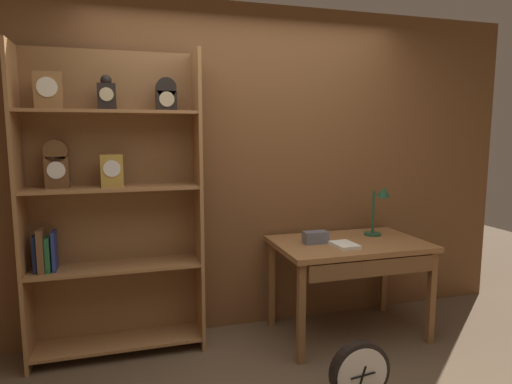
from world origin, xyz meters
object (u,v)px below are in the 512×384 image
object	(u,v)px
toolbox_small	(316,237)
open_repair_manual	(344,245)
desk_lamp	(379,206)
round_clock_large	(360,375)
workbench	(351,253)
bookshelf	(110,202)

from	to	relation	value
toolbox_small	open_repair_manual	distance (m)	0.23
desk_lamp	round_clock_large	world-z (taller)	desk_lamp
desk_lamp	open_repair_manual	xyz separation A→B (m)	(-0.43, -0.23, -0.23)
workbench	toolbox_small	size ratio (longest dim) A/B	6.17
bookshelf	workbench	size ratio (longest dim) A/B	1.87
round_clock_large	open_repair_manual	bearing A→B (deg)	69.33
workbench	toolbox_small	bearing A→B (deg)	170.11
workbench	open_repair_manual	size ratio (longest dim) A/B	5.30
workbench	desk_lamp	xyz separation A→B (m)	(0.32, 0.13, 0.33)
open_repair_manual	toolbox_small	bearing A→B (deg)	134.03
bookshelf	workbench	bearing A→B (deg)	-8.13
round_clock_large	desk_lamp	bearing A→B (deg)	54.12
desk_lamp	round_clock_large	xyz separation A→B (m)	(-0.72, -1.00, -0.80)
desk_lamp	open_repair_manual	size ratio (longest dim) A/B	1.93
desk_lamp	round_clock_large	distance (m)	1.47
workbench	round_clock_large	distance (m)	1.06
bookshelf	open_repair_manual	xyz separation A→B (m)	(1.66, -0.36, -0.34)
bookshelf	desk_lamp	distance (m)	2.10
open_repair_manual	desk_lamp	bearing A→B (deg)	25.76
desk_lamp	toolbox_small	size ratio (longest dim) A/B	2.25
bookshelf	desk_lamp	size ratio (longest dim) A/B	5.13
toolbox_small	round_clock_large	distance (m)	1.10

